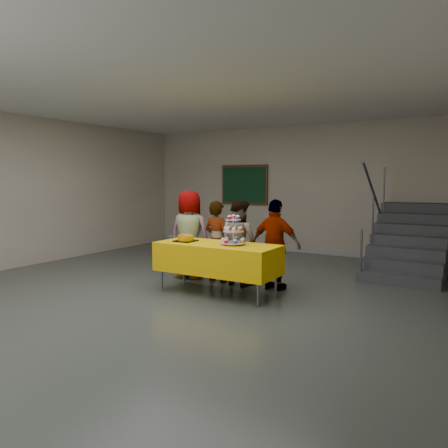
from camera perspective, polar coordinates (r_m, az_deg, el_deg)
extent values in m
plane|color=#4C514C|center=(6.40, -7.82, -9.91)|extent=(10.00, 10.00, 0.00)
cube|color=#B2A58F|center=(10.53, 9.49, 4.49)|extent=(8.00, 0.04, 3.00)
cube|color=silver|center=(6.30, -8.22, 17.39)|extent=(8.00, 10.00, 0.04)
cube|color=#999999|center=(10.64, 9.32, -3.29)|extent=(7.90, 0.03, 0.12)
cylinder|color=#595960|center=(6.90, -8.14, -5.66)|extent=(0.04, 0.04, 0.73)
cylinder|color=#595960|center=(6.00, 4.48, -7.36)|extent=(0.04, 0.04, 0.73)
cylinder|color=#595960|center=(7.35, -5.27, -4.92)|extent=(0.04, 0.04, 0.73)
cylinder|color=#595960|center=(6.51, 6.79, -6.33)|extent=(0.04, 0.04, 0.73)
cube|color=#595960|center=(6.58, -0.90, -2.84)|extent=(1.80, 0.70, 0.02)
cube|color=#EEB604|center=(6.61, -0.90, -4.46)|extent=(1.88, 0.78, 0.44)
cylinder|color=silver|center=(6.47, 1.22, -2.68)|extent=(0.18, 0.18, 0.01)
cylinder|color=silver|center=(6.44, 1.22, -0.88)|extent=(0.02, 0.02, 0.42)
cylinder|color=silver|center=(6.46, 1.22, -2.46)|extent=(0.38, 0.38, 0.01)
cylinder|color=silver|center=(6.44, 1.22, -0.96)|extent=(0.30, 0.30, 0.01)
cylinder|color=silver|center=(6.42, 1.23, 0.54)|extent=(0.22, 0.22, 0.01)
cube|color=black|center=(6.84, -5.04, -2.20)|extent=(0.30, 0.30, 0.02)
cylinder|color=#EB9500|center=(6.83, -5.04, -1.84)|extent=(0.25, 0.25, 0.07)
ellipsoid|color=#EB9500|center=(6.83, -5.04, -1.54)|extent=(0.25, 0.25, 0.05)
ellipsoid|color=white|center=(6.77, -4.91, -1.46)|extent=(0.08, 0.08, 0.02)
cube|color=silver|center=(6.73, -5.83, -1.51)|extent=(0.30, 0.16, 0.04)
imported|color=slate|center=(7.69, -4.53, -1.37)|extent=(0.81, 0.58, 1.54)
imported|color=slate|center=(7.40, -0.92, -2.27)|extent=(0.54, 0.39, 1.38)
imported|color=slate|center=(7.17, 1.99, -2.41)|extent=(0.82, 0.72, 1.41)
imported|color=slate|center=(6.87, 6.75, -2.73)|extent=(0.85, 0.38, 1.43)
cube|color=#424447|center=(7.80, 21.79, -6.75)|extent=(1.30, 0.30, 0.18)
cube|color=#424447|center=(8.07, 22.17, -5.69)|extent=(1.30, 0.30, 0.36)
cube|color=#424447|center=(8.35, 22.52, -4.71)|extent=(1.30, 0.30, 0.54)
cube|color=#424447|center=(8.62, 22.85, -3.79)|extent=(1.30, 0.30, 0.72)
cube|color=#424447|center=(8.90, 23.15, -2.92)|extent=(1.30, 0.30, 0.90)
cube|color=#424447|center=(9.19, 23.44, -2.11)|extent=(1.30, 0.30, 1.08)
cube|color=#424447|center=(9.47, 23.71, -1.35)|extent=(1.30, 0.30, 1.26)
cube|color=#424447|center=(9.77, 23.94, -1.15)|extent=(1.30, 0.30, 1.26)
cylinder|color=#595960|center=(7.80, 17.47, -3.90)|extent=(0.04, 0.04, 0.90)
cylinder|color=#595960|center=(8.50, 18.87, 0.51)|extent=(0.04, 0.04, 0.90)
cylinder|color=#595960|center=(9.36, 20.16, 4.24)|extent=(0.04, 0.04, 0.90)
cylinder|color=#595960|center=(8.53, 19.04, 3.55)|extent=(0.04, 1.85, 1.20)
cube|color=#472B16|center=(11.10, 2.69, 5.14)|extent=(1.30, 0.04, 1.00)
cube|color=#12391E|center=(11.07, 2.63, 5.14)|extent=(1.18, 0.02, 0.88)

